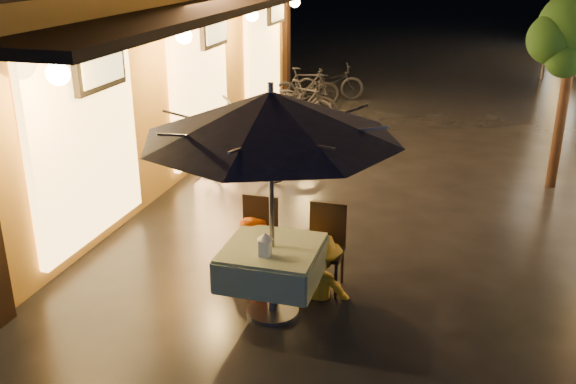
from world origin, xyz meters
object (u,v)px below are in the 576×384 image
(person_orange, at_px, (249,219))
(bicycle_0, at_px, (239,153))
(table_lantern, at_px, (265,243))
(person_yellow, at_px, (320,237))
(cafe_table, at_px, (272,263))
(patio_umbrella, at_px, (271,115))

(person_orange, xyz_separation_m, bicycle_0, (-1.30, 3.27, -0.34))
(table_lantern, height_order, person_yellow, person_yellow)
(cafe_table, height_order, bicycle_0, bicycle_0)
(patio_umbrella, height_order, bicycle_0, patio_umbrella)
(patio_umbrella, distance_m, person_orange, 1.52)
(person_yellow, bearing_deg, table_lantern, 59.39)
(cafe_table, distance_m, person_yellow, 0.65)
(patio_umbrella, distance_m, bicycle_0, 4.52)
(patio_umbrella, bearing_deg, table_lantern, -90.00)
(table_lantern, bearing_deg, person_yellow, 62.98)
(table_lantern, height_order, bicycle_0, table_lantern)
(cafe_table, bearing_deg, person_yellow, 53.97)
(person_orange, bearing_deg, person_yellow, 170.23)
(person_yellow, bearing_deg, person_orange, -5.40)
(patio_umbrella, xyz_separation_m, person_orange, (-0.44, 0.55, -1.35))
(person_yellow, bearing_deg, cafe_table, 50.38)
(person_yellow, bearing_deg, bicycle_0, -60.83)
(cafe_table, xyz_separation_m, table_lantern, (0.00, -0.22, 0.33))
(table_lantern, distance_m, person_yellow, 0.86)
(cafe_table, xyz_separation_m, person_orange, (-0.44, 0.55, 0.21))
(patio_umbrella, relative_size, bicycle_0, 1.47)
(patio_umbrella, height_order, table_lantern, patio_umbrella)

